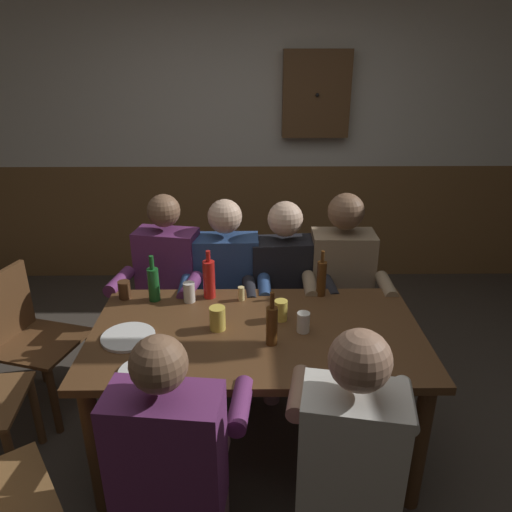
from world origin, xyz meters
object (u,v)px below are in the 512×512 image
object	(u,v)px
pint_glass_2	(303,322)
pint_glass_3	(217,318)
pint_glass_0	(189,292)
plate_1	(144,372)
pint_glass_5	(281,310)
plate_0	(128,337)
person_1	(226,286)
pint_glass_1	(356,359)
bottle_3	(154,283)
person_2	(285,286)
bottle_1	(321,278)
bottle_2	(272,324)
wall_dart_cabinet	(316,94)
dining_table	(257,349)
table_candle	(241,294)
person_5	(350,446)
person_4	(173,450)
bottle_0	(209,279)
pint_glass_4	(124,290)
person_0	(165,284)
chair_empty_near_right	(28,337)
person_3	(343,281)

from	to	relation	value
pint_glass_2	pint_glass_3	bearing A→B (deg)	176.46
pint_glass_0	plate_1	bearing A→B (deg)	-100.58
pint_glass_5	plate_0	bearing A→B (deg)	-167.25
person_1	pint_glass_1	xyz separation A→B (m)	(0.60, -1.02, 0.16)
person_1	bottle_3	distance (m)	0.55
person_2	pint_glass_1	xyz separation A→B (m)	(0.23, -1.02, 0.16)
bottle_1	bottle_2	world-z (taller)	bottle_2
plate_1	wall_dart_cabinet	distance (m)	2.86
person_2	bottle_2	distance (m)	0.83
pint_glass_5	bottle_3	bearing A→B (deg)	162.29
dining_table	bottle_1	world-z (taller)	bottle_1
table_candle	dining_table	bearing A→B (deg)	-75.74
bottle_1	bottle_2	distance (m)	0.57
bottle_3	bottle_2	bearing A→B (deg)	-34.91
person_5	table_candle	bearing A→B (deg)	123.69
person_4	bottle_3	xyz separation A→B (m)	(-0.24, 1.01, 0.20)
pint_glass_1	pint_glass_3	xyz separation A→B (m)	(-0.61, 0.36, -0.01)
person_4	table_candle	distance (m)	1.04
wall_dart_cabinet	bottle_0	bearing A→B (deg)	-113.42
pint_glass_2	pint_glass_4	world-z (taller)	pint_glass_2
bottle_0	plate_0	bearing A→B (deg)	-130.66
plate_0	pint_glass_3	size ratio (longest dim) A/B	2.15
person_4	pint_glass_0	bearing A→B (deg)	98.86
person_0	pint_glass_2	distance (m)	1.06
dining_table	pint_glass_5	size ratio (longest dim) A/B	15.13
bottle_1	pint_glass_5	size ratio (longest dim) A/B	2.49
dining_table	bottle_3	size ratio (longest dim) A/B	6.18
bottle_0	pint_glass_1	distance (m)	0.98
person_0	chair_empty_near_right	distance (m)	0.85
chair_empty_near_right	bottle_2	world-z (taller)	bottle_2
person_2	wall_dart_cabinet	distance (m)	1.84
person_5	chair_empty_near_right	bearing A→B (deg)	158.34
pint_glass_1	pint_glass_4	world-z (taller)	pint_glass_1
pint_glass_5	pint_glass_1	bearing A→B (deg)	-56.96
plate_1	pint_glass_4	distance (m)	0.74
person_2	bottle_3	xyz separation A→B (m)	(-0.76, -0.35, 0.20)
bottle_1	pint_glass_2	world-z (taller)	bottle_1
pint_glass_2	wall_dart_cabinet	distance (m)	2.37
person_3	chair_empty_near_right	size ratio (longest dim) A/B	1.42
person_3	pint_glass_3	world-z (taller)	person_3
pint_glass_2	table_candle	bearing A→B (deg)	133.53
person_1	table_candle	size ratio (longest dim) A/B	15.12
bottle_1	chair_empty_near_right	bearing A→B (deg)	179.43
person_1	pint_glass_4	distance (m)	0.65
pint_glass_2	bottle_1	bearing A→B (deg)	70.08
person_1	pint_glass_2	xyz separation A→B (m)	(0.41, -0.68, 0.14)
person_0	pint_glass_5	bearing A→B (deg)	150.98
pint_glass_0	pint_glass_5	world-z (taller)	pint_glass_0
person_3	wall_dart_cabinet	size ratio (longest dim) A/B	1.78
person_4	bottle_2	world-z (taller)	person_4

